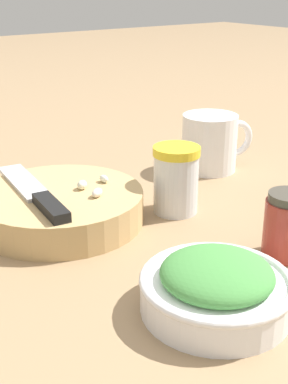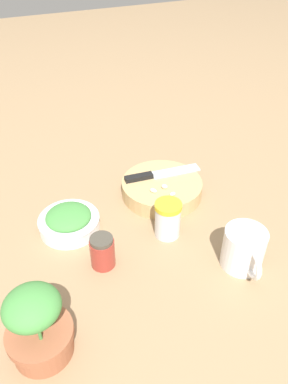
% 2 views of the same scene
% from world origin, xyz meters
% --- Properties ---
extents(ground_plane, '(5.00, 5.00, 0.00)m').
position_xyz_m(ground_plane, '(0.00, 0.00, 0.00)').
color(ground_plane, '#997A56').
extents(cutting_board, '(0.23, 0.23, 0.04)m').
position_xyz_m(cutting_board, '(0.10, -0.12, 0.02)').
color(cutting_board, tan).
rests_on(cutting_board, ground_plane).
extents(chef_knife, '(0.05, 0.22, 0.01)m').
position_xyz_m(chef_knife, '(0.13, -0.12, 0.05)').
color(chef_knife, black).
rests_on(chef_knife, cutting_board).
extents(garlic_cloves, '(0.05, 0.06, 0.01)m').
position_xyz_m(garlic_cloves, '(0.06, -0.10, 0.05)').
color(garlic_cloves, beige).
rests_on(garlic_cloves, cutting_board).
extents(herb_bowl, '(0.15, 0.15, 0.06)m').
position_xyz_m(herb_bowl, '(0.07, 0.16, 0.03)').
color(herb_bowl, white).
rests_on(herb_bowl, ground_plane).
extents(spice_jar, '(0.07, 0.07, 0.10)m').
position_xyz_m(spice_jar, '(-0.05, -0.05, 0.05)').
color(spice_jar, silver).
rests_on(spice_jar, ground_plane).
extents(coffee_mug, '(0.13, 0.09, 0.10)m').
position_xyz_m(coffee_mug, '(-0.22, -0.16, 0.05)').
color(coffee_mug, white).
rests_on(coffee_mug, ground_plane).
extents(honey_jar, '(0.06, 0.06, 0.08)m').
position_xyz_m(honey_jar, '(-0.08, 0.13, 0.04)').
color(honey_jar, '#9E3328').
rests_on(honey_jar, ground_plane).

